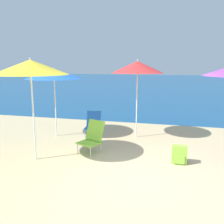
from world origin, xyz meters
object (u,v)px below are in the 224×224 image
at_px(beach_umbrella_red, 137,67).
at_px(beach_chair_lime, 92,136).
at_px(beach_umbrella_blue, 54,74).
at_px(beach_umbrella_yellow, 30,67).
at_px(beach_chair_blue, 93,123).
at_px(backpack_lime, 179,155).

height_order(beach_umbrella_red, beach_chair_lime, beach_umbrella_red).
bearing_deg(beach_umbrella_blue, beach_umbrella_yellow, -77.39).
height_order(beach_chair_lime, beach_chair_blue, beach_chair_lime).
relative_size(beach_umbrella_yellow, beach_chair_blue, 3.30).
height_order(beach_umbrella_yellow, beach_chair_lime, beach_umbrella_yellow).
distance_m(beach_umbrella_red, backpack_lime, 2.96).
height_order(beach_umbrella_yellow, beach_chair_blue, beach_umbrella_yellow).
xyz_separation_m(beach_umbrella_blue, beach_umbrella_yellow, (0.43, -1.93, 0.24)).
xyz_separation_m(beach_umbrella_red, beach_chair_lime, (-0.89, -1.61, -1.74)).
xyz_separation_m(beach_umbrella_yellow, backpack_lime, (3.34, 0.61, -1.98)).
xyz_separation_m(beach_umbrella_yellow, beach_umbrella_red, (2.04, 2.42, -0.03)).
distance_m(beach_umbrella_blue, backpack_lime, 4.36).
distance_m(beach_umbrella_yellow, beach_umbrella_red, 3.17).
bearing_deg(beach_umbrella_red, beach_umbrella_yellow, -130.12).
bearing_deg(beach_umbrella_yellow, beach_chair_lime, 35.04).
distance_m(beach_chair_lime, beach_chair_blue, 1.74).
height_order(beach_chair_lime, backpack_lime, beach_chair_lime).
bearing_deg(backpack_lime, beach_umbrella_red, 125.44).
relative_size(beach_umbrella_blue, beach_umbrella_red, 0.90).
xyz_separation_m(beach_umbrella_yellow, beach_chair_blue, (0.61, 2.47, -1.84)).
relative_size(beach_umbrella_red, backpack_lime, 5.61).
bearing_deg(beach_umbrella_yellow, backpack_lime, 10.32).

